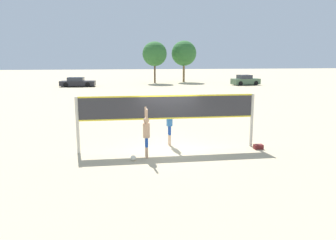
# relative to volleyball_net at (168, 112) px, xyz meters

# --- Properties ---
(ground_plane) EXTENTS (200.00, 200.00, 0.00)m
(ground_plane) POSITION_rel_volleyball_net_xyz_m (0.00, 0.00, -1.67)
(ground_plane) COLOR #C6B28C
(volleyball_net) EXTENTS (7.80, 0.13, 2.40)m
(volleyball_net) POSITION_rel_volleyball_net_xyz_m (0.00, 0.00, 0.00)
(volleyball_net) COLOR beige
(volleyball_net) RESTS_ON ground_plane
(player_spiker) EXTENTS (0.28, 0.69, 2.05)m
(player_spiker) POSITION_rel_volleyball_net_xyz_m (-1.03, -1.06, -0.60)
(player_spiker) COLOR tan
(player_spiker) RESTS_ON ground_plane
(player_blocker) EXTENTS (0.28, 0.72, 2.23)m
(player_blocker) POSITION_rel_volleyball_net_xyz_m (0.17, 0.71, -0.49)
(player_blocker) COLOR beige
(player_blocker) RESTS_ON ground_plane
(volleyball) EXTENTS (0.21, 0.21, 0.21)m
(volleyball) POSITION_rel_volleyball_net_xyz_m (-1.59, -1.39, -1.57)
(volleyball) COLOR silver
(volleyball) RESTS_ON ground_plane
(gear_bag) EXTENTS (0.39, 0.27, 0.20)m
(gear_bag) POSITION_rel_volleyball_net_xyz_m (3.98, -0.52, -1.57)
(gear_bag) COLOR maroon
(gear_bag) RESTS_ON ground_plane
(parked_car_near) EXTENTS (4.23, 2.28, 1.49)m
(parked_car_near) POSITION_rel_volleyball_net_xyz_m (16.34, 32.47, -1.01)
(parked_car_near) COLOR #4C6B4C
(parked_car_near) RESTS_ON ground_plane
(parked_car_mid) EXTENTS (4.84, 2.14, 1.30)m
(parked_car_mid) POSITION_rel_volleyball_net_xyz_m (-7.86, 33.31, -1.09)
(parked_car_mid) COLOR #232328
(parked_car_mid) RESTS_ON ground_plane
(tree_left_cluster) EXTENTS (3.81, 3.81, 6.47)m
(tree_left_cluster) POSITION_rel_volleyball_net_xyz_m (3.52, 38.03, 2.88)
(tree_left_cluster) COLOR #4C3823
(tree_left_cluster) RESTS_ON ground_plane
(tree_right_cluster) EXTENTS (4.06, 4.06, 6.71)m
(tree_right_cluster) POSITION_rel_volleyball_net_xyz_m (8.54, 39.86, 2.98)
(tree_right_cluster) COLOR brown
(tree_right_cluster) RESTS_ON ground_plane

